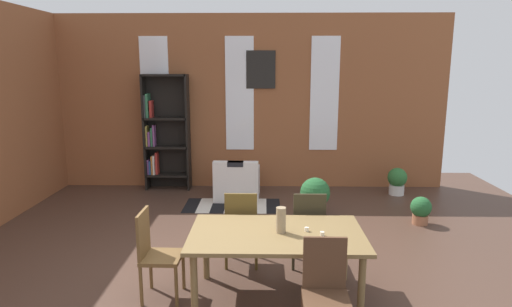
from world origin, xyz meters
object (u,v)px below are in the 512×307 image
(dining_chair_near_right, at_px, (325,290))
(potted_plant_by_shelf, at_px, (397,180))
(dining_chair_head_left, at_px, (155,251))
(potted_plant_corner, at_px, (421,210))
(dining_chair_far_right, at_px, (308,226))
(vase_on_table, at_px, (281,220))
(armchair_white, at_px, (237,183))
(potted_plant_window, at_px, (315,195))
(dining_chair_far_left, at_px, (242,226))
(bookshelf_tall, at_px, (164,133))
(dining_table, at_px, (277,239))

(dining_chair_near_right, height_order, potted_plant_by_shelf, dining_chair_near_right)
(dining_chair_head_left, xyz_separation_m, potted_plant_corner, (3.55, 2.23, -0.28))
(dining_chair_far_right, distance_m, potted_plant_corner, 2.41)
(vase_on_table, distance_m, dining_chair_near_right, 0.91)
(armchair_white, xyz_separation_m, potted_plant_window, (1.32, -0.95, 0.08))
(dining_chair_far_left, xyz_separation_m, armchair_white, (-0.23, 2.77, -0.23))
(vase_on_table, height_order, dining_chair_near_right, vase_on_table)
(dining_chair_far_right, height_order, bookshelf_tall, bookshelf_tall)
(dining_table, distance_m, dining_chair_far_left, 0.87)
(dining_chair_far_right, height_order, potted_plant_by_shelf, dining_chair_far_right)
(armchair_white, bearing_deg, dining_chair_head_left, -100.24)
(dining_chair_head_left, height_order, dining_chair_far_right, same)
(dining_chair_near_right, distance_m, potted_plant_window, 3.34)
(dining_table, bearing_deg, potted_plant_by_shelf, 57.92)
(dining_table, relative_size, dining_chair_near_right, 1.87)
(dining_chair_near_right, bearing_deg, potted_plant_by_shelf, 66.48)
(dining_chair_far_right, bearing_deg, potted_plant_corner, 38.15)
(dining_chair_far_right, bearing_deg, potted_plant_by_shelf, 56.97)
(dining_chair_far_right, height_order, potted_plant_corner, dining_chair_far_right)
(vase_on_table, xyz_separation_m, armchair_white, (-0.67, 3.52, -0.59))
(vase_on_table, distance_m, bookshelf_tall, 4.68)
(bookshelf_tall, bearing_deg, dining_chair_near_right, -63.05)
(potted_plant_window, bearing_deg, potted_plant_by_shelf, 36.17)
(dining_table, xyz_separation_m, armchair_white, (-0.63, 3.52, -0.38))
(dining_chair_near_right, bearing_deg, vase_on_table, 115.46)
(dining_chair_far_left, xyz_separation_m, potted_plant_window, (1.09, 1.82, -0.16))
(dining_chair_near_right, bearing_deg, potted_plant_corner, 57.78)
(dining_table, height_order, bookshelf_tall, bookshelf_tall)
(vase_on_table, height_order, potted_plant_by_shelf, vase_on_table)
(bookshelf_tall, height_order, armchair_white, bookshelf_tall)
(dining_chair_far_left, distance_m, potted_plant_by_shelf, 4.14)
(dining_chair_far_right, relative_size, bookshelf_tall, 0.42)
(dining_chair_head_left, height_order, armchair_white, dining_chair_head_left)
(dining_chair_near_right, distance_m, dining_chair_far_right, 1.51)
(vase_on_table, distance_m, dining_chair_head_left, 1.35)
(bookshelf_tall, xyz_separation_m, potted_plant_corner, (4.38, -1.92, -0.89))
(dining_table, xyz_separation_m, potted_plant_by_shelf, (2.39, 3.81, -0.38))
(dining_table, relative_size, armchair_white, 2.16)
(dining_chair_far_right, bearing_deg, potted_plant_window, 80.83)
(dining_chair_far_left, bearing_deg, vase_on_table, -59.52)
(armchair_white, bearing_deg, dining_table, -79.92)
(dining_chair_far_left, xyz_separation_m, bookshelf_tall, (-1.69, 3.40, 0.61))
(dining_chair_head_left, relative_size, potted_plant_by_shelf, 1.84)
(dining_table, bearing_deg, dining_chair_far_right, 61.99)
(dining_chair_far_right, bearing_deg, dining_chair_near_right, -89.97)
(dining_table, height_order, potted_plant_by_shelf, dining_table)
(armchair_white, relative_size, potted_plant_corner, 1.90)
(dining_chair_far_right, xyz_separation_m, potted_plant_by_shelf, (1.98, 3.05, -0.24))
(dining_table, distance_m, bookshelf_tall, 4.67)
(dining_table, height_order, potted_plant_window, dining_table)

